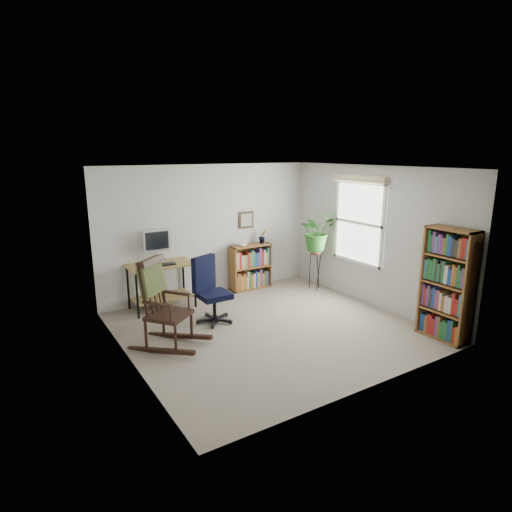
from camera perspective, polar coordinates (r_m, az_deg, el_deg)
floor at (r=6.62m, az=1.86°, el=-9.58°), size 4.20×4.00×0.00m
ceiling at (r=6.07m, az=2.04°, el=11.68°), size 4.20×4.00×0.00m
wall_back at (r=7.94m, az=-6.14°, el=3.40°), size 4.20×0.00×2.40m
wall_front at (r=4.77m, az=15.51°, el=-4.11°), size 4.20×0.00×2.40m
wall_left at (r=5.39m, az=-16.93°, el=-2.15°), size 0.00×4.00×2.40m
wall_right at (r=7.59m, az=15.24°, el=2.50°), size 0.00×4.00×2.40m
window at (r=7.73m, az=13.51°, el=4.31°), size 0.12×1.20×1.50m
desk at (r=7.46m, az=-12.45°, el=-3.94°), size 1.09×0.60×0.78m
monitor at (r=7.42m, az=-13.08°, el=1.30°), size 0.46×0.16×0.56m
keyboard at (r=7.24m, az=-12.29°, el=-1.14°), size 0.40×0.15×0.02m
office_chair at (r=6.68m, az=-5.61°, el=-4.52°), size 0.75×0.75×1.06m
rocking_chair at (r=5.93m, az=-11.60°, el=-6.15°), size 1.18×1.26×1.26m
low_bookshelf at (r=8.31m, az=-0.72°, el=-1.44°), size 0.83×0.28×0.87m
tall_bookshelf at (r=6.59m, az=24.14°, el=-3.49°), size 0.30×0.70×1.61m
plant_stand at (r=8.34m, az=7.94°, el=-1.64°), size 0.25×0.25×0.84m
spider_plant at (r=8.12m, az=8.19°, el=5.79°), size 1.69×1.88×1.46m
potted_plant_small at (r=8.35m, az=0.87°, el=2.09°), size 0.13×0.24×0.11m
framed_picture at (r=8.25m, az=-1.29°, el=4.83°), size 0.32×0.04×0.32m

